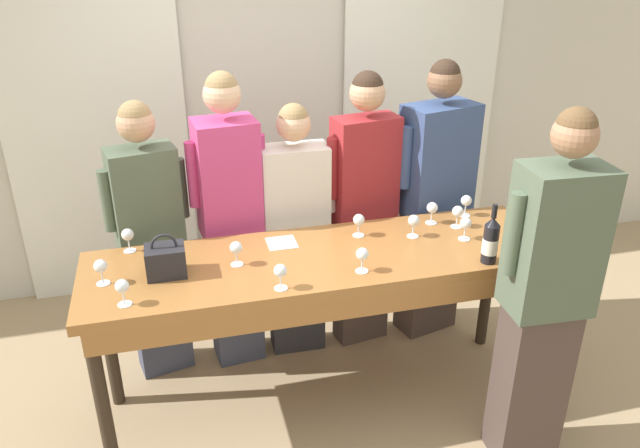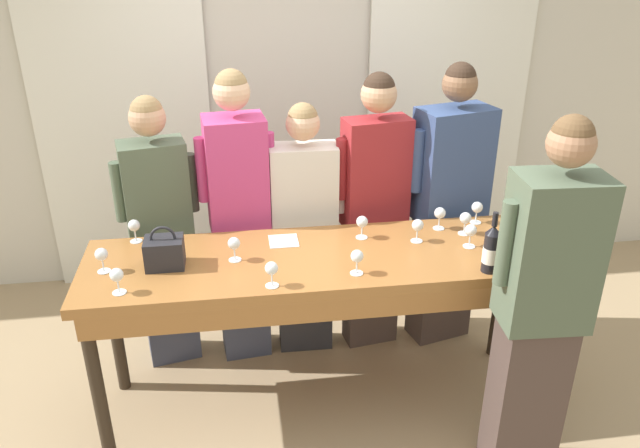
{
  "view_description": "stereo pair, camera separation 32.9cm",
  "coord_description": "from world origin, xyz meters",
  "px_view_note": "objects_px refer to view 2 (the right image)",
  "views": [
    {
      "loc": [
        -0.74,
        -2.81,
        2.54
      ],
      "look_at": [
        0.0,
        0.07,
        1.12
      ],
      "focal_mm": 35.0,
      "sensor_mm": 36.0,
      "label": 1
    },
    {
      "loc": [
        -0.42,
        -2.87,
        2.54
      ],
      "look_at": [
        0.0,
        0.07,
        1.12
      ],
      "focal_mm": 35.0,
      "sensor_mm": 36.0,
      "label": 2
    }
  ],
  "objects_px": {
    "wine_glass_by_bottle": "(272,269)",
    "wine_glass_by_handbag": "(362,223)",
    "tasting_bar": "(322,274)",
    "wine_glass_back_right": "(440,214)",
    "host_pouring": "(541,310)",
    "wine_glass_front_right": "(477,208)",
    "guest_navy_coat": "(448,208)",
    "wine_glass_back_left": "(134,226)",
    "handbag": "(165,252)",
    "wine_glass_front_mid": "(234,244)",
    "wine_glass_center_right": "(418,226)",
    "guest_olive_jacket": "(161,232)",
    "wine_glass_back_mid": "(465,219)",
    "wine_glass_center_left": "(101,255)",
    "wine_glass_front_left": "(357,257)",
    "guest_striped_shirt": "(374,210)",
    "wine_bottle": "(491,250)",
    "guest_cream_sweater": "(304,229)",
    "wine_glass_near_host": "(471,231)",
    "guest_pink_top": "(239,218)",
    "wine_glass_center_mid": "(117,276)"
  },
  "relations": [
    {
      "from": "handbag",
      "to": "wine_glass_center_right",
      "type": "distance_m",
      "value": 1.35
    },
    {
      "from": "tasting_bar",
      "to": "wine_glass_center_right",
      "type": "relative_size",
      "value": 19.05
    },
    {
      "from": "tasting_bar",
      "to": "handbag",
      "type": "bearing_deg",
      "value": 178.25
    },
    {
      "from": "wine_glass_center_left",
      "to": "wine_glass_by_handbag",
      "type": "bearing_deg",
      "value": 7.94
    },
    {
      "from": "wine_glass_center_right",
      "to": "handbag",
      "type": "bearing_deg",
      "value": -176.3
    },
    {
      "from": "wine_glass_front_mid",
      "to": "host_pouring",
      "type": "xyz_separation_m",
      "value": [
        1.37,
        -0.65,
        -0.1
      ]
    },
    {
      "from": "tasting_bar",
      "to": "wine_glass_by_handbag",
      "type": "height_order",
      "value": "wine_glass_by_handbag"
    },
    {
      "from": "wine_glass_back_left",
      "to": "wine_glass_near_host",
      "type": "distance_m",
      "value": 1.83
    },
    {
      "from": "wine_glass_by_bottle",
      "to": "wine_glass_by_handbag",
      "type": "xyz_separation_m",
      "value": [
        0.53,
        0.45,
        0.0
      ]
    },
    {
      "from": "wine_glass_front_right",
      "to": "wine_glass_back_mid",
      "type": "bearing_deg",
      "value": -132.0
    },
    {
      "from": "wine_glass_front_mid",
      "to": "wine_glass_front_right",
      "type": "distance_m",
      "value": 1.43
    },
    {
      "from": "wine_glass_back_right",
      "to": "host_pouring",
      "type": "xyz_separation_m",
      "value": [
        0.2,
        -0.87,
        -0.1
      ]
    },
    {
      "from": "wine_glass_back_left",
      "to": "wine_glass_back_right",
      "type": "distance_m",
      "value": 1.71
    },
    {
      "from": "wine_glass_center_left",
      "to": "guest_navy_coat",
      "type": "height_order",
      "value": "guest_navy_coat"
    },
    {
      "from": "tasting_bar",
      "to": "handbag",
      "type": "distance_m",
      "value": 0.83
    },
    {
      "from": "wine_glass_back_mid",
      "to": "wine_glass_center_left",
      "type": "bearing_deg",
      "value": -175.42
    },
    {
      "from": "wine_glass_front_right",
      "to": "wine_glass_center_right",
      "type": "xyz_separation_m",
      "value": [
        -0.41,
        -0.18,
        0.0
      ]
    },
    {
      "from": "wine_glass_by_bottle",
      "to": "host_pouring",
      "type": "relative_size",
      "value": 0.07
    },
    {
      "from": "wine_glass_by_handbag",
      "to": "guest_navy_coat",
      "type": "xyz_separation_m",
      "value": [
        0.63,
        0.39,
        -0.12
      ]
    },
    {
      "from": "wine_glass_back_left",
      "to": "guest_olive_jacket",
      "type": "xyz_separation_m",
      "value": [
        0.1,
        0.26,
        -0.17
      ]
    },
    {
      "from": "wine_glass_near_host",
      "to": "wine_glass_center_right",
      "type": "bearing_deg",
      "value": 158.75
    },
    {
      "from": "wine_glass_front_mid",
      "to": "wine_glass_center_right",
      "type": "relative_size",
      "value": 1.0
    },
    {
      "from": "wine_glass_center_right",
      "to": "wine_glass_near_host",
      "type": "xyz_separation_m",
      "value": [
        0.26,
        -0.1,
        0.0
      ]
    },
    {
      "from": "wine_glass_back_right",
      "to": "guest_pink_top",
      "type": "xyz_separation_m",
      "value": [
        -1.13,
        0.34,
        -0.11
      ]
    },
    {
      "from": "wine_glass_back_right",
      "to": "wine_glass_center_left",
      "type": "bearing_deg",
      "value": -172.47
    },
    {
      "from": "host_pouring",
      "to": "wine_glass_back_right",
      "type": "bearing_deg",
      "value": 103.24
    },
    {
      "from": "wine_glass_by_handbag",
      "to": "guest_navy_coat",
      "type": "bearing_deg",
      "value": 31.6
    },
    {
      "from": "guest_striped_shirt",
      "to": "host_pouring",
      "type": "xyz_separation_m",
      "value": [
        0.51,
        -1.21,
        0.01
      ]
    },
    {
      "from": "wine_glass_back_left",
      "to": "wine_glass_by_bottle",
      "type": "relative_size",
      "value": 1.0
    },
    {
      "from": "guest_pink_top",
      "to": "guest_cream_sweater",
      "type": "xyz_separation_m",
      "value": [
        0.39,
        -0.0,
        -0.1
      ]
    },
    {
      "from": "wine_glass_front_mid",
      "to": "guest_pink_top",
      "type": "bearing_deg",
      "value": 86.46
    },
    {
      "from": "wine_glass_front_right",
      "to": "wine_glass_center_right",
      "type": "distance_m",
      "value": 0.45
    },
    {
      "from": "wine_glass_center_left",
      "to": "wine_glass_back_left",
      "type": "relative_size",
      "value": 1.0
    },
    {
      "from": "wine_glass_front_left",
      "to": "wine_glass_center_right",
      "type": "relative_size",
      "value": 1.0
    },
    {
      "from": "handbag",
      "to": "guest_pink_top",
      "type": "height_order",
      "value": "guest_pink_top"
    },
    {
      "from": "wine_bottle",
      "to": "guest_cream_sweater",
      "type": "xyz_separation_m",
      "value": [
        -0.84,
        0.85,
        -0.24
      ]
    },
    {
      "from": "wine_bottle",
      "to": "handbag",
      "type": "xyz_separation_m",
      "value": [
        -1.62,
        0.28,
        -0.04
      ]
    },
    {
      "from": "wine_glass_by_bottle",
      "to": "guest_olive_jacket",
      "type": "height_order",
      "value": "guest_olive_jacket"
    },
    {
      "from": "wine_glass_front_mid",
      "to": "wine_glass_by_bottle",
      "type": "height_order",
      "value": "same"
    },
    {
      "from": "tasting_bar",
      "to": "wine_glass_front_left",
      "type": "distance_m",
      "value": 0.31
    },
    {
      "from": "wine_glass_front_right",
      "to": "wine_glass_back_left",
      "type": "distance_m",
      "value": 1.94
    },
    {
      "from": "handbag",
      "to": "wine_glass_by_handbag",
      "type": "xyz_separation_m",
      "value": [
        1.06,
        0.17,
        0.01
      ]
    },
    {
      "from": "handbag",
      "to": "guest_navy_coat",
      "type": "xyz_separation_m",
      "value": [
        1.69,
        0.56,
        -0.11
      ]
    },
    {
      "from": "wine_glass_center_left",
      "to": "guest_pink_top",
      "type": "distance_m",
      "value": 0.91
    },
    {
      "from": "wine_glass_back_mid",
      "to": "wine_bottle",
      "type": "bearing_deg",
      "value": -93.21
    },
    {
      "from": "handbag",
      "to": "wine_glass_back_right",
      "type": "distance_m",
      "value": 1.53
    },
    {
      "from": "wine_glass_front_right",
      "to": "guest_navy_coat",
      "type": "height_order",
      "value": "guest_navy_coat"
    },
    {
      "from": "handbag",
      "to": "guest_pink_top",
      "type": "bearing_deg",
      "value": 55.67
    },
    {
      "from": "wine_glass_front_left",
      "to": "wine_glass_by_bottle",
      "type": "relative_size",
      "value": 1.0
    },
    {
      "from": "wine_glass_center_mid",
      "to": "guest_striped_shirt",
      "type": "xyz_separation_m",
      "value": [
        1.41,
        0.8,
        -0.11
      ]
    }
  ]
}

